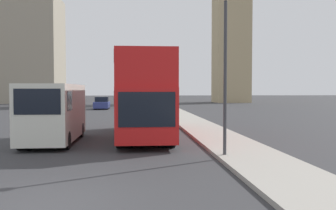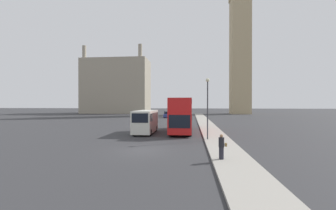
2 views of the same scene
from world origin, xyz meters
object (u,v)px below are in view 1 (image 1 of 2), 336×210
white_van (54,112)px  parked_sedan (102,104)px  red_double_decker_bus (144,92)px  street_lamp (225,48)px

white_van → parked_sedan: size_ratio=1.39×
red_double_decker_bus → white_van: bearing=-156.5°
red_double_decker_bus → street_lamp: size_ratio=1.74×
street_lamp → parked_sedan: bearing=102.0°
white_van → street_lamp: bearing=-33.0°
red_double_decker_bus → parked_sedan: (-4.73, 29.07, -1.66)m
red_double_decker_bus → parked_sedan: 29.50m
red_double_decker_bus → white_van: 4.75m
red_double_decker_bus → parked_sedan: bearing=99.2°
white_van → parked_sedan: bearing=90.8°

